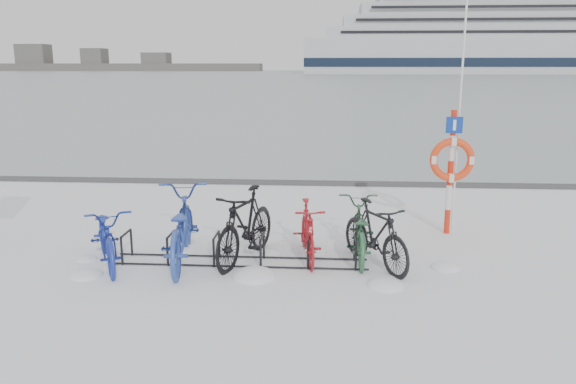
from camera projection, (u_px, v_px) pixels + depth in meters
name	position (u px, v px, depth m)	size (l,w,h in m)	color
ground	(240.00, 263.00, 8.80)	(900.00, 900.00, 0.00)	white
ice_sheet	(323.00, 75.00, 159.56)	(400.00, 298.00, 0.02)	#9CA8B0
quay_edge	(275.00, 182.00, 14.53)	(400.00, 0.25, 0.10)	#3F3F42
bike_rack	(239.00, 252.00, 8.76)	(4.00, 0.48, 0.46)	black
lifebuoy_station	(452.00, 160.00, 9.98)	(0.79, 0.23, 4.10)	red
cruise_ferry	(500.00, 38.00, 182.47)	(128.65, 24.28, 42.27)	silver
shoreline	(71.00, 65.00, 269.36)	(180.00, 12.00, 9.50)	#4D4D4D
bike_0	(107.00, 233.00, 8.65)	(0.66, 1.89, 0.99)	#1B2E98
bike_1	(180.00, 225.00, 8.73)	(0.79, 2.26, 1.18)	#2C48A4
bike_2	(245.00, 224.00, 8.82)	(0.56, 1.97, 1.18)	black
bike_3	(308.00, 230.00, 8.88)	(0.45, 1.60, 0.96)	#A81920
bike_4	(359.00, 228.00, 8.97)	(0.64, 1.84, 0.97)	#2E5F3D
bike_5	(376.00, 233.00, 8.58)	(0.49, 1.74, 1.05)	black
snow_drifts	(266.00, 269.00, 8.51)	(6.03, 1.88, 0.23)	white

